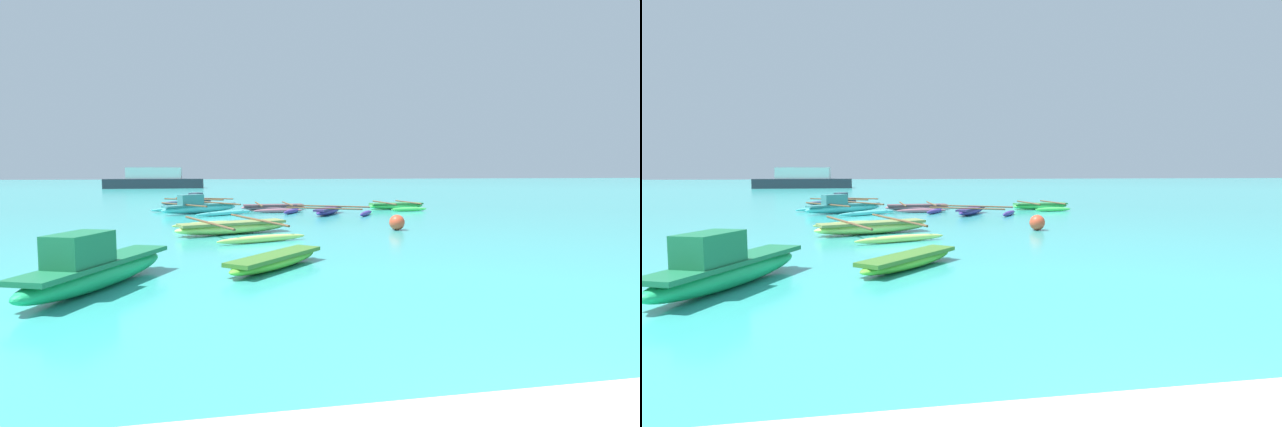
# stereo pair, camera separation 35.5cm
# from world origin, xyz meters

# --- Properties ---
(moored_boat_0) EXTENTS (4.61, 4.80, 0.86)m
(moored_boat_0) POSITION_xyz_m (-3.65, 20.67, 0.27)
(moored_boat_0) COLOR #55D5D6
(moored_boat_0) RESTS_ON ground_plane
(moored_boat_1) EXTENTS (4.12, 3.51, 0.35)m
(moored_boat_1) POSITION_xyz_m (1.98, 18.90, 0.16)
(moored_boat_1) COLOR #493590
(moored_boat_1) RESTS_ON ground_plane
(moored_boat_2) EXTENTS (3.16, 3.44, 0.34)m
(moored_boat_2) POSITION_xyz_m (-0.15, 21.76, 0.16)
(moored_boat_2) COLOR #9E606E
(moored_boat_2) RESTS_ON ground_plane
(moored_boat_3) EXTENTS (2.02, 3.64, 0.96)m
(moored_boat_3) POSITION_xyz_m (-4.68, 5.97, 0.34)
(moored_boat_3) COLOR #1BB365
(moored_boat_3) RESTS_ON ground_plane
(moored_boat_4) EXTENTS (3.97, 5.12, 0.42)m
(moored_boat_4) POSITION_xyz_m (-2.32, 12.76, 0.20)
(moored_boat_4) COLOR #C8EA6C
(moored_boat_4) RESTS_ON ground_plane
(moored_boat_5) EXTENTS (2.99, 3.23, 0.37)m
(moored_boat_5) POSITION_xyz_m (6.00, 21.27, 0.17)
(moored_boat_5) COLOR #4CDC5C
(moored_boat_5) RESTS_ON ground_plane
(moored_boat_6) EXTENTS (2.26, 2.51, 0.28)m
(moored_boat_6) POSITION_xyz_m (-1.63, 7.11, 0.16)
(moored_boat_6) COLOR #61C435
(moored_boat_6) RESTS_ON ground_plane
(moored_boat_7) EXTENTS (4.16, 3.28, 0.72)m
(moored_boat_7) POSITION_xyz_m (-3.90, 26.03, 0.24)
(moored_boat_7) COLOR slate
(moored_boat_7) RESTS_ON ground_plane
(mooring_buoy_0) EXTENTS (0.50, 0.50, 0.50)m
(mooring_buoy_0) POSITION_xyz_m (2.92, 12.70, 0.25)
(mooring_buoy_0) COLOR #E54C2D
(mooring_buoy_0) RESTS_ON ground_plane
(distant_ferry) EXTENTS (10.56, 2.32, 2.32)m
(distant_ferry) POSITION_xyz_m (-9.91, 55.72, 0.95)
(distant_ferry) COLOR #2D333D
(distant_ferry) RESTS_ON ground_plane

